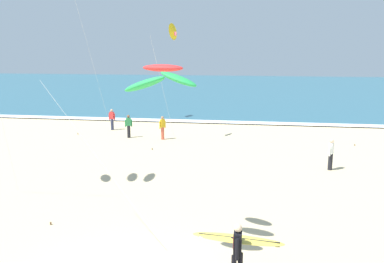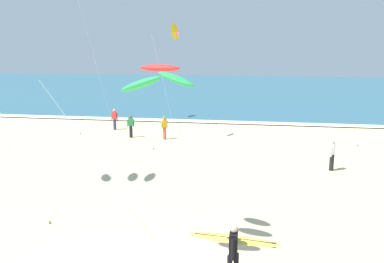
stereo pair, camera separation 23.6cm
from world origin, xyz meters
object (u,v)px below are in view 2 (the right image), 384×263
object	(u,v)px
bystander_yellow_top	(165,128)
bystander_white_top	(332,155)
bystander_red_top	(115,119)
surfer_lead	(234,245)
bystander_green_top	(131,126)
kite_arc_scarlet_high	(159,77)
kite_delta_golden_mid	(176,32)

from	to	relation	value
bystander_yellow_top	bystander_white_top	xyz separation A→B (m)	(9.90, -5.52, 0.00)
bystander_red_top	surfer_lead	bearing A→B (deg)	-61.60
bystander_red_top	bystander_green_top	xyz separation A→B (m)	(2.06, -2.41, 0.00)
kite_arc_scarlet_high	bystander_white_top	world-z (taller)	kite_arc_scarlet_high
kite_delta_golden_mid	bystander_red_top	world-z (taller)	kite_delta_golden_mid
kite_delta_golden_mid	bystander_white_top	size ratio (longest dim) A/B	4.80
kite_arc_scarlet_high	bystander_green_top	bearing A→B (deg)	111.33
bystander_red_top	bystander_yellow_top	bearing A→B (deg)	-30.05
surfer_lead	kite_delta_golden_mid	distance (m)	17.89
bystander_green_top	surfer_lead	bearing A→B (deg)	-63.69
bystander_red_top	bystander_white_top	bearing A→B (deg)	-29.42
bystander_white_top	bystander_red_top	bearing A→B (deg)	150.58
kite_delta_golden_mid	bystander_green_top	xyz separation A→B (m)	(-3.25, 0.24, -6.23)
surfer_lead	bystander_red_top	xyz separation A→B (m)	(-10.16, 18.79, -0.23)
bystander_white_top	bystander_green_top	bearing A→B (deg)	155.17
bystander_yellow_top	bystander_red_top	bearing A→B (deg)	149.95
kite_delta_golden_mid	bystander_yellow_top	xyz separation A→B (m)	(-0.83, 0.06, -6.23)
kite_delta_golden_mid	bystander_green_top	world-z (taller)	kite_delta_golden_mid
bystander_red_top	bystander_yellow_top	xyz separation A→B (m)	(4.48, -2.59, 0.00)
kite_arc_scarlet_high	bystander_green_top	xyz separation A→B (m)	(-5.89, 15.07, -4.40)
bystander_green_top	bystander_yellow_top	distance (m)	2.43
kite_delta_golden_mid	bystander_red_top	xyz separation A→B (m)	(-5.31, 2.65, -6.23)
bystander_red_top	bystander_green_top	world-z (taller)	same
surfer_lead	bystander_white_top	bearing A→B (deg)	68.43
kite_arc_scarlet_high	bystander_yellow_top	distance (m)	15.91
kite_delta_golden_mid	bystander_green_top	distance (m)	7.04
bystander_white_top	bystander_yellow_top	bearing A→B (deg)	150.86
kite_delta_golden_mid	bystander_green_top	size ratio (longest dim) A/B	4.80
bystander_red_top	bystander_yellow_top	world-z (taller)	same
kite_arc_scarlet_high	bystander_yellow_top	xyz separation A→B (m)	(-3.46, 14.89, -4.40)
surfer_lead	bystander_green_top	bearing A→B (deg)	116.31
surfer_lead	kite_arc_scarlet_high	xyz separation A→B (m)	(-2.22, 1.31, 4.16)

